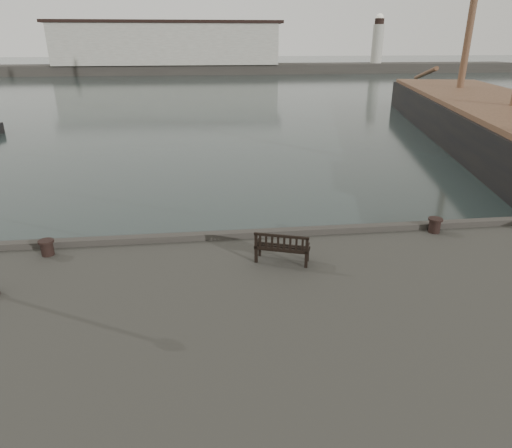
{
  "coord_description": "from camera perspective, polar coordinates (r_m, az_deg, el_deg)",
  "views": [
    {
      "loc": [
        -2.04,
        -12.54,
        7.03
      ],
      "look_at": [
        -0.56,
        -0.5,
        2.1
      ],
      "focal_mm": 32.0,
      "sensor_mm": 36.0,
      "label": 1
    }
  ],
  "objects": [
    {
      "name": "breakwater",
      "position": [
        104.61,
        -8.97,
        20.38
      ],
      "size": [
        140.0,
        9.5,
        12.2
      ],
      "color": "#383530",
      "rests_on": "ground"
    },
    {
      "name": "bollard_left",
      "position": [
        13.63,
        -24.66,
        -2.71
      ],
      "size": [
        0.52,
        0.52,
        0.44
      ],
      "primitive_type": "cylinder",
      "rotation": [
        0.0,
        0.0,
        0.3
      ],
      "color": "black",
      "rests_on": "quay"
    },
    {
      "name": "tall_ship_main",
      "position": [
        36.15,
        28.97,
        9.51
      ],
      "size": [
        18.73,
        44.47,
        32.73
      ],
      "rotation": [
        0.0,
        0.0,
        -0.24
      ],
      "color": "black",
      "rests_on": "ground"
    },
    {
      "name": "bollard_right",
      "position": [
        14.87,
        21.44,
        -0.15
      ],
      "size": [
        0.49,
        0.49,
        0.45
      ],
      "primitive_type": "cylinder",
      "rotation": [
        0.0,
        0.0,
        0.16
      ],
      "color": "black",
      "rests_on": "quay"
    },
    {
      "name": "bench",
      "position": [
        12.02,
        3.28,
        -3.61
      ],
      "size": [
        1.51,
        0.95,
        0.82
      ],
      "rotation": [
        0.0,
        0.0,
        -0.35
      ],
      "color": "black",
      "rests_on": "quay"
    },
    {
      "name": "ground",
      "position": [
        14.52,
        1.95,
        -6.85
      ],
      "size": [
        400.0,
        400.0,
        0.0
      ],
      "primitive_type": "plane",
      "color": "black",
      "rests_on": "ground"
    }
  ]
}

